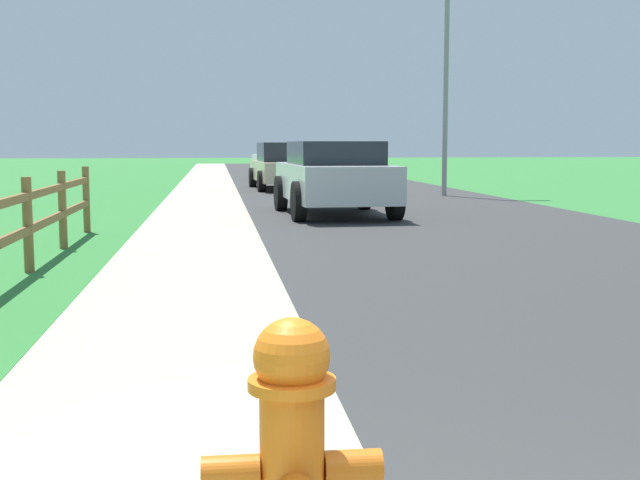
% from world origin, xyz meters
% --- Properties ---
extents(ground_plane, '(120.00, 120.00, 0.00)m').
position_xyz_m(ground_plane, '(0.00, 25.00, 0.00)').
color(ground_plane, '#307734').
extents(road_asphalt, '(7.00, 66.00, 0.01)m').
position_xyz_m(road_asphalt, '(3.50, 27.00, 0.00)').
color(road_asphalt, '#323232').
rests_on(road_asphalt, ground).
extents(curb_concrete, '(6.00, 66.00, 0.01)m').
position_xyz_m(curb_concrete, '(-3.00, 27.00, 0.00)').
color(curb_concrete, '#ACB691').
rests_on(curb_concrete, ground).
extents(grass_verge, '(5.00, 66.00, 0.00)m').
position_xyz_m(grass_verge, '(-4.50, 27.00, 0.01)').
color(grass_verge, '#307734').
rests_on(grass_verge, ground).
extents(fire_hydrant, '(0.55, 0.46, 0.93)m').
position_xyz_m(fire_hydrant, '(-0.46, 0.72, 0.49)').
color(fire_hydrant, orange).
rests_on(fire_hydrant, ground).
extents(parked_suv_silver, '(2.24, 4.35, 1.49)m').
position_xyz_m(parked_suv_silver, '(1.72, 15.19, 0.79)').
color(parked_suv_silver, '#B7BABF').
rests_on(parked_suv_silver, ground).
extents(parked_car_beige, '(2.24, 4.82, 1.48)m').
position_xyz_m(parked_car_beige, '(1.57, 25.16, 0.73)').
color(parked_car_beige, '#C6B793').
rests_on(parked_car_beige, ground).
extents(parked_car_white, '(2.23, 4.99, 1.48)m').
position_xyz_m(parked_car_white, '(1.93, 32.43, 0.76)').
color(parked_car_white, white).
rests_on(parked_car_white, ground).
extents(street_lamp, '(1.17, 0.20, 6.15)m').
position_xyz_m(street_lamp, '(5.76, 21.10, 3.67)').
color(street_lamp, gray).
rests_on(street_lamp, ground).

